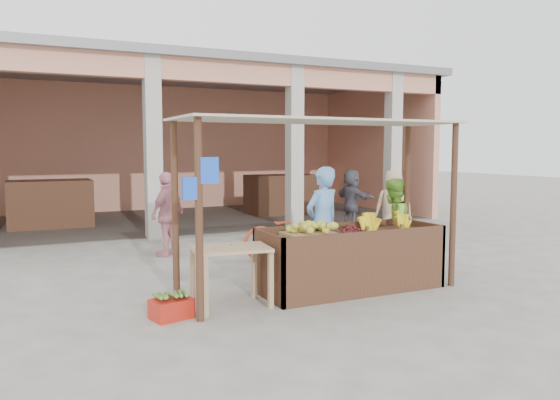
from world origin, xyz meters
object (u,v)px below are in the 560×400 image
motorcycle (294,232)px  vendor_green (393,222)px  side_table (231,258)px  vendor_blue (323,219)px  red_crate (171,309)px  fruit_stall (351,262)px

motorcycle → vendor_green: bearing=-123.0°
side_table → vendor_blue: (1.80, 0.82, 0.29)m
red_crate → vendor_blue: size_ratio=0.25×
vendor_green → vendor_blue: bearing=-23.0°
vendor_blue → motorcycle: (0.26, 1.46, -0.42)m
fruit_stall → red_crate: 2.65m
fruit_stall → motorcycle: size_ratio=1.36×
side_table → red_crate: 0.96m
red_crate → vendor_green: size_ratio=0.29×
side_table → motorcycle: (2.06, 2.28, -0.13)m
red_crate → motorcycle: (2.86, 2.41, 0.38)m
red_crate → side_table: bearing=-4.4°
red_crate → motorcycle: bearing=26.3°
side_table → motorcycle: size_ratio=0.54×
side_table → red_crate: size_ratio=2.26×
vendor_blue → vendor_green: vendor_blue is taller
red_crate → motorcycle: size_ratio=0.24×
fruit_stall → vendor_green: size_ratio=1.63×
red_crate → vendor_blue: 2.88m
motorcycle → red_crate: bearing=149.7°
side_table → motorcycle: 3.07m
fruit_stall → vendor_blue: 0.91m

